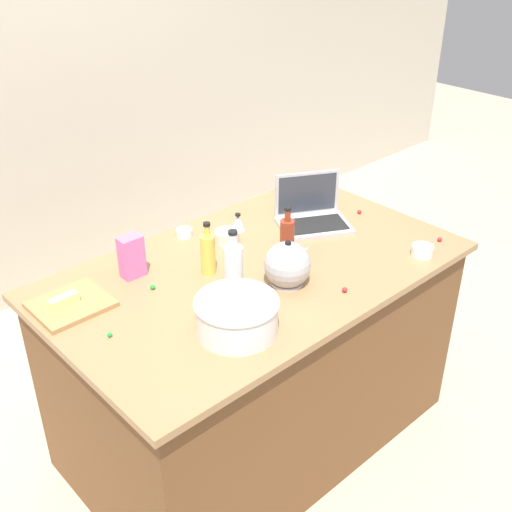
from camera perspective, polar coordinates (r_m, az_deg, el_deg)
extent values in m
plane|color=#B7A88E|center=(3.10, 0.00, -15.39)|extent=(12.00, 12.00, 0.00)
cube|color=beige|center=(3.83, -19.33, 14.69)|extent=(8.00, 0.10, 2.60)
cube|color=brown|center=(2.81, 0.00, -9.14)|extent=(1.61, 0.94, 0.87)
cube|color=#9E754C|center=(2.55, 0.00, -1.27)|extent=(1.67, 1.00, 0.03)
cube|color=#B7B7BC|center=(2.85, 5.23, 2.74)|extent=(0.38, 0.34, 0.02)
cube|color=black|center=(2.83, 5.31, 2.83)|extent=(0.31, 0.26, 0.00)
cube|color=#B7B7BC|center=(2.90, 4.60, 5.66)|extent=(0.27, 0.15, 0.20)
cube|color=#333842|center=(2.89, 4.63, 5.62)|extent=(0.24, 0.13, 0.18)
cylinder|color=white|center=(2.15, -1.74, -5.48)|extent=(0.28, 0.28, 0.12)
cylinder|color=black|center=(2.15, -1.74, -5.35)|extent=(0.23, 0.23, 0.10)
torus|color=white|center=(2.12, -1.76, -4.17)|extent=(0.29, 0.29, 0.02)
cylinder|color=#DBC64C|center=(2.47, -4.33, 0.11)|extent=(0.06, 0.06, 0.16)
cylinder|color=#DBC64C|center=(2.42, -4.42, 2.25)|extent=(0.02, 0.02, 0.05)
cylinder|color=black|center=(2.41, -4.45, 2.86)|extent=(0.03, 0.03, 0.01)
cylinder|color=white|center=(2.33, -2.03, -1.31)|extent=(0.07, 0.07, 0.19)
cylinder|color=white|center=(2.27, -2.09, 1.38)|extent=(0.03, 0.03, 0.05)
cylinder|color=black|center=(2.25, -2.10, 2.13)|extent=(0.03, 0.03, 0.01)
cylinder|color=maroon|center=(2.57, 2.80, 1.50)|extent=(0.06, 0.06, 0.17)
cylinder|color=maroon|center=(2.52, 2.86, 3.65)|extent=(0.02, 0.02, 0.05)
cylinder|color=black|center=(2.50, 2.87, 4.26)|extent=(0.03, 0.03, 0.01)
cylinder|color=#ADADB2|center=(2.44, 2.80, -2.31)|extent=(0.13, 0.13, 0.01)
sphere|color=#ADADB2|center=(2.40, 2.84, -0.80)|extent=(0.18, 0.18, 0.18)
cone|color=#ADADB2|center=(2.44, 4.27, 0.26)|extent=(0.08, 0.03, 0.07)
sphere|color=black|center=(2.35, 2.90, 1.15)|extent=(0.02, 0.02, 0.02)
cube|color=#AD7F4C|center=(2.40, -16.28, -4.18)|extent=(0.26, 0.24, 0.02)
cube|color=#F4E58C|center=(2.37, -16.89, -3.86)|extent=(0.11, 0.04, 0.04)
cylinder|color=beige|center=(2.71, -2.60, 1.73)|extent=(0.11, 0.11, 0.05)
cylinder|color=white|center=(2.70, 14.71, 0.46)|extent=(0.09, 0.09, 0.04)
cylinder|color=white|center=(2.78, -6.45, 2.09)|extent=(0.07, 0.07, 0.04)
cone|color=#B2B2B7|center=(2.81, -1.63, 3.05)|extent=(0.07, 0.07, 0.07)
cylinder|color=black|center=(2.79, -1.64, 3.73)|extent=(0.02, 0.02, 0.01)
cube|color=pink|center=(2.49, -11.10, -0.06)|extent=(0.09, 0.06, 0.17)
sphere|color=green|center=(2.21, -13.00, -6.90)|extent=(0.02, 0.02, 0.02)
sphere|color=green|center=(2.31, -0.85, -4.20)|extent=(0.02, 0.02, 0.02)
sphere|color=red|center=(2.40, 7.97, -3.02)|extent=(0.02, 0.02, 0.02)
sphere|color=red|center=(2.83, 16.16, 1.44)|extent=(0.02, 0.02, 0.02)
sphere|color=yellow|center=(2.17, 0.64, -6.67)|extent=(0.02, 0.02, 0.02)
sphere|color=green|center=(2.43, -9.25, -2.76)|extent=(0.02, 0.02, 0.02)
sphere|color=red|center=(3.00, 9.26, 3.94)|extent=(0.02, 0.02, 0.02)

